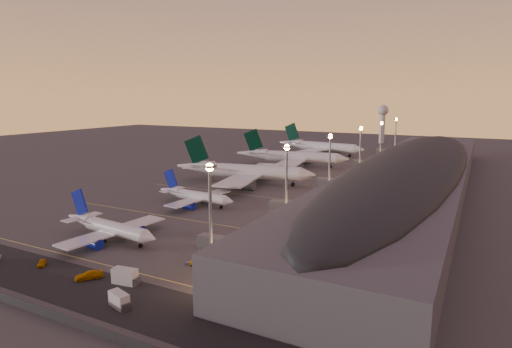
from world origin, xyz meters
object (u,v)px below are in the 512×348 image
at_px(baggage_tug_b, 210,246).
at_px(service_van_d, 89,275).
at_px(baggage_tug_a, 193,263).
at_px(catering_truck_b, 120,301).
at_px(airliner_wide_far, 320,146).
at_px(radar_tower, 383,118).
at_px(catering_truck_a, 126,277).
at_px(service_van_b, 42,263).
at_px(airliner_narrow_north, 195,196).
at_px(airliner_wide_mid, 291,157).
at_px(airliner_narrow_south, 109,228).
at_px(airliner_wide_near, 243,171).

distance_m(baggage_tug_b, service_van_d, 31.39).
xyz_separation_m(baggage_tug_a, catering_truck_b, (-0.08, -23.37, 0.90)).
relative_size(airliner_wide_far, baggage_tug_b, 14.81).
distance_m(radar_tower, catering_truck_a, 311.25).
relative_size(baggage_tug_a, service_van_b, 0.91).
xyz_separation_m(airliner_narrow_north, catering_truck_b, (34.15, -71.49, -1.84)).
bearing_deg(catering_truck_a, catering_truck_b, -59.89).
bearing_deg(catering_truck_a, airliner_wide_mid, 92.62).
height_order(airliner_narrow_south, service_van_d, airliner_narrow_south).
height_order(airliner_wide_far, catering_truck_a, airliner_wide_far).
bearing_deg(service_van_b, radar_tower, 43.27).
bearing_deg(service_van_d, airliner_wide_mid, 137.54).
bearing_deg(catering_truck_a, airliner_wide_near, 98.06).
height_order(airliner_wide_far, service_van_b, airliner_wide_far).
bearing_deg(radar_tower, catering_truck_a, -87.97).
distance_m(baggage_tug_b, catering_truck_a, 26.93).
bearing_deg(baggage_tug_b, baggage_tug_a, -103.99).
relative_size(radar_tower, catering_truck_b, 5.86).
height_order(airliner_wide_mid, airliner_wide_far, airliner_wide_mid).
xyz_separation_m(airliner_wide_far, catering_truck_a, (34.06, -218.14, -3.85)).
bearing_deg(service_van_d, airliner_narrow_south, 167.26).
bearing_deg(airliner_narrow_south, catering_truck_b, -35.31).
bearing_deg(airliner_wide_mid, service_van_b, -96.93).
bearing_deg(airliner_wide_far, airliner_wide_mid, -77.96).
bearing_deg(catering_truck_b, radar_tower, 109.28).
xyz_separation_m(airliner_wide_near, airliner_wide_mid, (-0.19, 55.96, -0.16)).
bearing_deg(airliner_narrow_north, airliner_narrow_south, -82.83).
distance_m(airliner_wide_mid, service_van_d, 165.22).
height_order(airliner_wide_mid, service_van_b, airliner_wide_mid).
height_order(catering_truck_a, catering_truck_b, catering_truck_a).
bearing_deg(service_van_b, catering_truck_b, -55.45).
distance_m(radar_tower, baggage_tug_a, 296.67).
height_order(baggage_tug_a, catering_truck_a, catering_truck_a).
xyz_separation_m(baggage_tug_a, service_van_b, (-31.72, -17.05, 0.22)).
xyz_separation_m(airliner_narrow_south, radar_tower, (14.52, 290.97, 18.47)).
xyz_separation_m(airliner_narrow_north, airliner_wide_far, (-6.53, 155.00, 2.20)).
xyz_separation_m(baggage_tug_b, catering_truck_b, (2.93, -35.00, 0.80)).
relative_size(airliner_narrow_south, baggage_tug_b, 8.32).
height_order(airliner_wide_mid, baggage_tug_a, airliner_wide_mid).
relative_size(airliner_wide_far, catering_truck_b, 11.83).
bearing_deg(baggage_tug_b, airliner_wide_far, 72.63).
height_order(radar_tower, catering_truck_b, radar_tower).
bearing_deg(catering_truck_b, service_van_d, 174.16).
xyz_separation_m(airliner_wide_mid, catering_truck_a, (31.24, -161.67, -3.87)).
height_order(airliner_narrow_north, catering_truck_b, airliner_narrow_north).
xyz_separation_m(catering_truck_a, service_van_d, (-9.12, -2.00, -0.70)).
relative_size(airliner_wide_mid, baggage_tug_b, 14.87).
xyz_separation_m(airliner_wide_near, baggage_tug_b, (34.74, -79.05, -5.02)).
bearing_deg(airliner_wide_far, service_van_d, -74.35).
bearing_deg(service_van_d, baggage_tug_b, 105.76).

